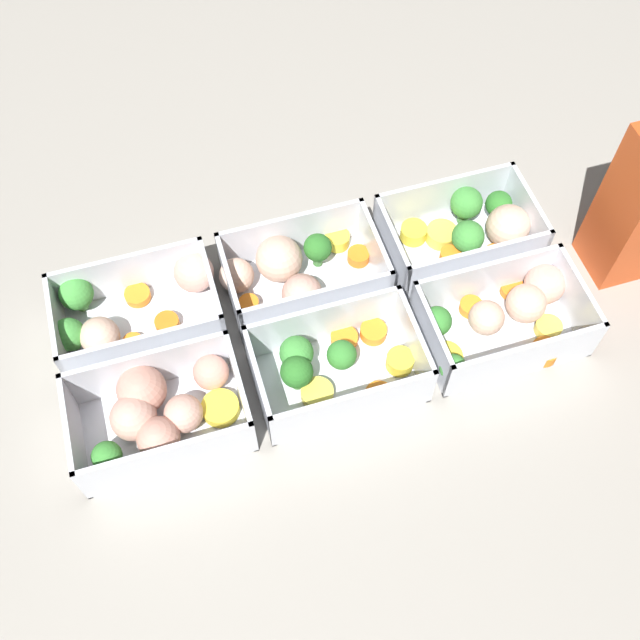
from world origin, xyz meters
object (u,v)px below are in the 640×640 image
(container_near_left, at_px, (471,229))
(container_near_right, at_px, (131,311))
(container_far_right, at_px, (158,412))
(container_far_left, at_px, (505,317))
(container_far_center, at_px, (333,366))
(container_near_center, at_px, (293,272))

(container_near_left, height_order, container_near_right, same)
(container_near_right, bearing_deg, container_far_right, 92.62)
(container_far_left, height_order, container_far_right, same)
(container_near_left, distance_m, container_far_right, 0.40)
(container_near_left, relative_size, container_far_center, 1.01)
(container_near_center, relative_size, container_near_right, 0.93)
(container_near_left, height_order, container_far_right, same)
(container_near_center, bearing_deg, container_far_center, 93.35)
(container_far_center, bearing_deg, container_near_right, -34.01)
(container_near_center, bearing_deg, container_near_left, 179.05)
(container_near_center, distance_m, container_near_right, 0.18)
(container_far_right, bearing_deg, container_near_right, -87.38)
(container_far_center, height_order, container_far_right, same)
(container_near_right, bearing_deg, container_far_left, 162.02)
(container_near_left, bearing_deg, container_far_right, 17.23)
(container_near_center, distance_m, container_far_left, 0.23)
(container_far_right, bearing_deg, container_near_left, -162.77)
(container_near_center, xyz_separation_m, container_near_right, (0.18, -0.00, -0.00))
(container_far_center, bearing_deg, container_far_left, -179.27)
(container_near_center, xyz_separation_m, container_far_left, (-0.20, 0.12, -0.00))
(container_near_center, xyz_separation_m, container_far_right, (0.17, 0.12, -0.00))
(container_near_left, xyz_separation_m, container_far_right, (0.38, 0.12, -0.00))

